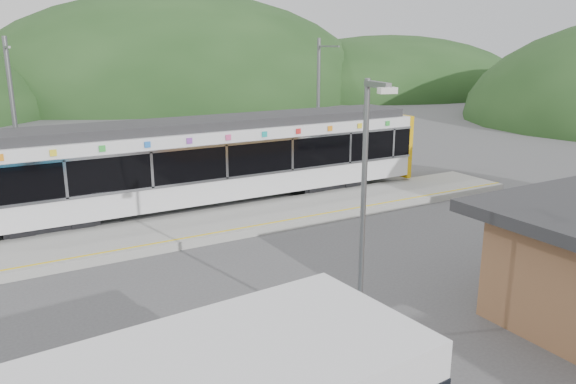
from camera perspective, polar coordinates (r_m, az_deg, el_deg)
ground at (r=18.93m, az=-0.54°, el=-5.93°), size 120.00×120.00×0.00m
hills at (r=26.38m, az=5.45°, el=0.01°), size 146.00×149.00×26.00m
platform at (r=21.65m, az=-4.88°, el=-2.87°), size 26.00×3.20×0.30m
yellow_line at (r=20.49m, az=-3.32°, el=-3.42°), size 26.00×0.10×0.01m
train at (r=23.41m, az=-8.81°, el=3.20°), size 20.44×3.01×3.74m
catenary_mast_west at (r=24.20m, az=-25.97°, el=6.07°), size 0.18×1.80×7.00m
catenary_mast_east at (r=28.83m, az=3.13°, el=8.69°), size 0.18×1.80×7.00m
lamp_post at (r=12.08m, az=8.05°, el=-0.23°), size 0.38×1.09×6.02m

